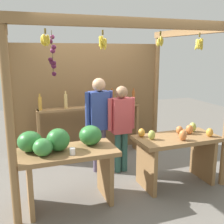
# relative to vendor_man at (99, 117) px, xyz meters

# --- Properties ---
(ground_plane) EXTENTS (12.00, 12.00, 0.00)m
(ground_plane) POSITION_rel_vendor_man_xyz_m (0.14, -0.04, -0.98)
(ground_plane) COLOR slate
(ground_plane) RESTS_ON ground
(market_stall) EXTENTS (3.19, 2.30, 2.46)m
(market_stall) POSITION_rel_vendor_man_xyz_m (0.13, 0.47, 0.46)
(market_stall) COLOR olive
(market_stall) RESTS_ON ground
(fruit_counter_left) EXTENTS (1.34, 0.67, 1.08)m
(fruit_counter_left) POSITION_rel_vendor_man_xyz_m (-0.77, -0.83, -0.25)
(fruit_counter_left) COLOR olive
(fruit_counter_left) RESTS_ON ground
(fruit_counter_right) EXTENTS (1.29, 0.64, 0.93)m
(fruit_counter_right) POSITION_rel_vendor_man_xyz_m (0.99, -0.86, -0.39)
(fruit_counter_right) COLOR olive
(fruit_counter_right) RESTS_ON ground
(bottle_shelf_unit) EXTENTS (2.05, 0.22, 1.34)m
(bottle_shelf_unit) POSITION_rel_vendor_man_xyz_m (0.05, 0.78, -0.20)
(bottle_shelf_unit) COLOR olive
(bottle_shelf_unit) RESTS_ON ground
(vendor_man) EXTENTS (0.48, 0.22, 1.63)m
(vendor_man) POSITION_rel_vendor_man_xyz_m (0.00, 0.00, 0.00)
(vendor_man) COLOR #574960
(vendor_man) RESTS_ON ground
(vendor_woman) EXTENTS (0.48, 0.20, 1.50)m
(vendor_woman) POSITION_rel_vendor_man_xyz_m (0.35, -0.14, -0.09)
(vendor_woman) COLOR #2F5E54
(vendor_woman) RESTS_ON ground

